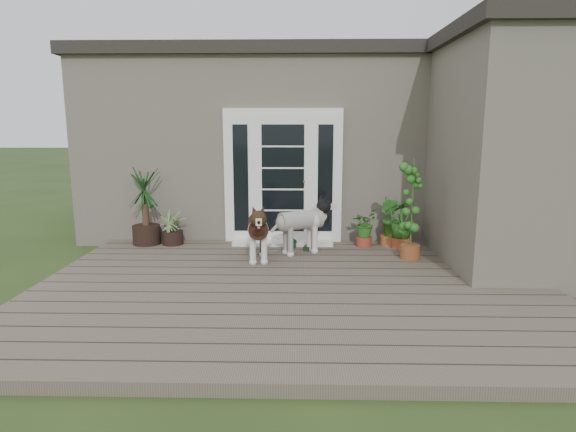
{
  "coord_description": "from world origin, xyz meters",
  "views": [
    {
      "loc": [
        0.06,
        -5.15,
        1.99
      ],
      "look_at": [
        -0.1,
        1.75,
        0.7
      ],
      "focal_mm": 30.01,
      "sensor_mm": 36.0,
      "label": 1
    }
  ],
  "objects": [
    {
      "name": "house_wing",
      "position": [
        2.9,
        1.5,
        1.55
      ],
      "size": [
        1.6,
        2.4,
        3.1
      ],
      "primitive_type": "cube",
      "color": "#665E54",
      "rests_on": "ground"
    },
    {
      "name": "sapling",
      "position": [
        1.65,
        1.55,
        0.86
      ],
      "size": [
        0.56,
        0.56,
        1.48
      ],
      "primitive_type": null,
      "rotation": [
        0.0,
        0.0,
        0.34
      ],
      "color": "#1B6120",
      "rests_on": "deck"
    },
    {
      "name": "herb_b",
      "position": [
        1.49,
        2.34,
        0.38
      ],
      "size": [
        0.48,
        0.48,
        0.53
      ],
      "primitive_type": "imported",
      "rotation": [
        0.0,
        0.0,
        2.11
      ],
      "color": "#1E651C",
      "rests_on": "deck"
    },
    {
      "name": "deck",
      "position": [
        0.0,
        0.4,
        0.06
      ],
      "size": [
        6.2,
        4.6,
        0.12
      ],
      "primitive_type": "cube",
      "color": "#6B5B4C",
      "rests_on": "ground"
    },
    {
      "name": "spider_plant",
      "position": [
        -1.97,
        2.33,
        0.41
      ],
      "size": [
        0.61,
        0.61,
        0.59
      ],
      "primitive_type": null,
      "rotation": [
        0.0,
        0.0,
        0.12
      ],
      "color": "#92AA68",
      "rests_on": "deck"
    },
    {
      "name": "herb_c",
      "position": [
        1.65,
        2.19,
        0.42
      ],
      "size": [
        0.55,
        0.55,
        0.61
      ],
      "primitive_type": "imported",
      "rotation": [
        0.0,
        0.0,
        4.0
      ],
      "color": "#17531C",
      "rests_on": "deck"
    },
    {
      "name": "clog_left",
      "position": [
        -0.03,
        2.23,
        0.16
      ],
      "size": [
        0.14,
        0.29,
        0.09
      ],
      "primitive_type": null,
      "rotation": [
        0.0,
        0.0,
        -0.03
      ],
      "color": "black",
      "rests_on": "deck"
    },
    {
      "name": "door_unit",
      "position": [
        -0.2,
        2.6,
        1.19
      ],
      "size": [
        1.9,
        0.14,
        2.15
      ],
      "primitive_type": "cube",
      "color": "white",
      "rests_on": "deck"
    },
    {
      "name": "herb_a",
      "position": [
        1.09,
        2.26,
        0.38
      ],
      "size": [
        0.57,
        0.57,
        0.52
      ],
      "primitive_type": "imported",
      "rotation": [
        0.0,
        0.0,
        0.94
      ],
      "color": "#2C651D",
      "rests_on": "deck"
    },
    {
      "name": "door_step",
      "position": [
        -0.2,
        2.4,
        0.14
      ],
      "size": [
        1.6,
        0.4,
        0.05
      ],
      "primitive_type": "cube",
      "color": "white",
      "rests_on": "deck"
    },
    {
      "name": "roof_wing",
      "position": [
        2.9,
        1.5,
        3.2
      ],
      "size": [
        1.8,
        2.6,
        0.2
      ],
      "primitive_type": "cube",
      "color": "#2D2826",
      "rests_on": "house_wing"
    },
    {
      "name": "white_dog",
      "position": [
        0.09,
        1.81,
        0.49
      ],
      "size": [
        0.96,
        0.75,
        0.74
      ],
      "primitive_type": null,
      "rotation": [
        0.0,
        0.0,
        -1.08
      ],
      "color": "beige",
      "rests_on": "deck"
    },
    {
      "name": "clog_right",
      "position": [
        0.22,
        2.05,
        0.16
      ],
      "size": [
        0.23,
        0.33,
        0.09
      ],
      "primitive_type": null,
      "rotation": [
        0.0,
        0.0,
        -0.34
      ],
      "color": "black",
      "rests_on": "deck"
    },
    {
      "name": "yucca",
      "position": [
        -2.39,
        2.35,
        0.73
      ],
      "size": [
        1.01,
        1.01,
        1.21
      ],
      "primitive_type": null,
      "rotation": [
        0.0,
        0.0,
        -0.24
      ],
      "color": "black",
      "rests_on": "deck"
    },
    {
      "name": "house_main",
      "position": [
        0.0,
        4.65,
        1.55
      ],
      "size": [
        7.4,
        4.0,
        3.1
      ],
      "primitive_type": "cube",
      "color": "#665E54",
      "rests_on": "ground"
    },
    {
      "name": "roof_main",
      "position": [
        0.0,
        4.65,
        3.2
      ],
      "size": [
        7.6,
        4.2,
        0.2
      ],
      "primitive_type": "cube",
      "color": "#2D2826",
      "rests_on": "house_main"
    },
    {
      "name": "brindle_dog",
      "position": [
        -0.52,
        1.43,
        0.48
      ],
      "size": [
        0.47,
        0.91,
        0.72
      ],
      "primitive_type": null,
      "rotation": [
        0.0,
        0.0,
        3.25
      ],
      "color": "#3A2015",
      "rests_on": "deck"
    }
  ]
}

